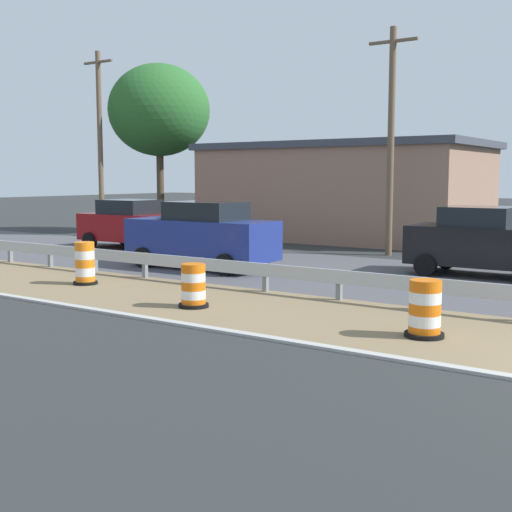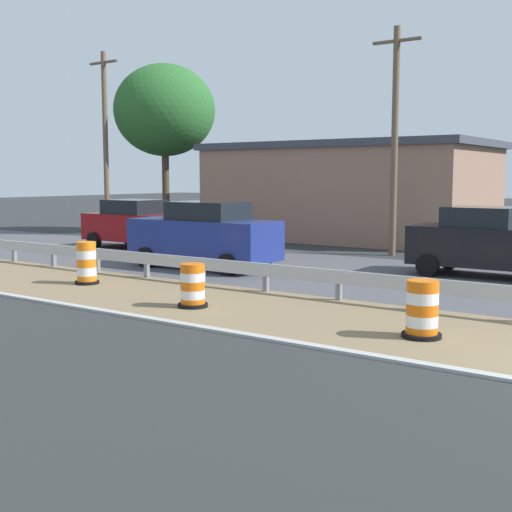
{
  "view_description": "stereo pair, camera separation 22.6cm",
  "coord_description": "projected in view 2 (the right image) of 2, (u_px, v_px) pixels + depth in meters",
  "views": [
    {
      "loc": [
        -10.93,
        -0.26,
        2.84
      ],
      "look_at": [
        2.12,
        8.68,
        0.97
      ],
      "focal_mm": 47.3,
      "sensor_mm": 36.0,
      "label": 1
    },
    {
      "loc": [
        -10.8,
        -0.45,
        2.84
      ],
      "look_at": [
        2.12,
        8.68,
        0.97
      ],
      "focal_mm": 47.3,
      "sensor_mm": 36.0,
      "label": 2
    }
  ],
  "objects": [
    {
      "name": "roadside_shop_near",
      "position": [
        349.0,
        191.0,
        30.81
      ],
      "size": [
        7.2,
        12.48,
        4.34
      ],
      "color": "#93705B",
      "rests_on": "ground"
    },
    {
      "name": "traffic_barrel_mid",
      "position": [
        87.0,
        265.0,
        17.83
      ],
      "size": [
        0.64,
        0.64,
        1.12
      ],
      "color": "orange",
      "rests_on": "ground"
    },
    {
      "name": "traffic_barrel_nearest",
      "position": [
        422.0,
        312.0,
        11.88
      ],
      "size": [
        0.7,
        0.7,
        1.03
      ],
      "color": "orange",
      "rests_on": "ground"
    },
    {
      "name": "utility_pole_mid",
      "position": [
        106.0,
        142.0,
        31.91
      ],
      "size": [
        0.24,
        1.8,
        8.64
      ],
      "color": "brown",
      "rests_on": "ground"
    },
    {
      "name": "car_trailing_far_lane",
      "position": [
        204.0,
        235.0,
        20.84
      ],
      "size": [
        2.11,
        4.82,
        2.07
      ],
      "rotation": [
        0.0,
        0.0,
        1.59
      ],
      "color": "navy",
      "rests_on": "ground"
    },
    {
      "name": "car_mid_far_lane",
      "position": [
        137.0,
        224.0,
        26.6
      ],
      "size": [
        2.12,
        4.48,
        1.93
      ],
      "rotation": [
        0.0,
        0.0,
        -1.57
      ],
      "color": "maroon",
      "rests_on": "ground"
    },
    {
      "name": "traffic_barrel_close",
      "position": [
        193.0,
        288.0,
        14.67
      ],
      "size": [
        0.66,
        0.66,
        0.95
      ],
      "color": "orange",
      "rests_on": "ground"
    },
    {
      "name": "utility_pole_near",
      "position": [
        395.0,
        139.0,
        23.82
      ],
      "size": [
        0.24,
        1.8,
        8.03
      ],
      "color": "brown",
      "rests_on": "ground"
    },
    {
      "name": "car_distant_a",
      "position": [
        486.0,
        242.0,
        19.12
      ],
      "size": [
        2.19,
        4.15,
        1.98
      ],
      "rotation": [
        0.0,
        0.0,
        -1.56
      ],
      "color": "black",
      "rests_on": "ground"
    },
    {
      "name": "tree_roadside",
      "position": [
        165.0,
        111.0,
        33.48
      ],
      "size": [
        5.03,
        5.03,
        8.37
      ],
      "color": "#4C3D2D",
      "rests_on": "ground"
    }
  ]
}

